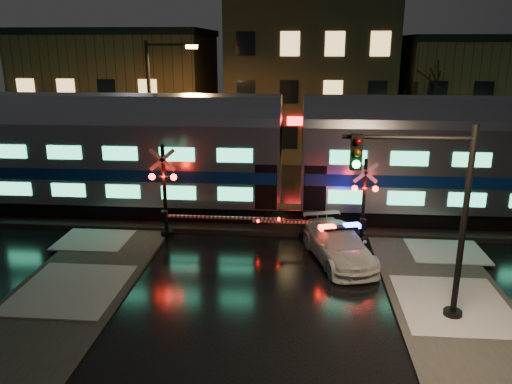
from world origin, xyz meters
TOP-DOWN VIEW (x-y plane):
  - ground at (0.00, 0.00)m, footprint 120.00×120.00m
  - ballast at (0.00, 5.00)m, footprint 90.00×4.20m
  - sidewalk_left at (-6.50, -6.00)m, footprint 4.00×20.00m
  - sidewalk_right at (6.50, -6.00)m, footprint 4.00×20.00m
  - building_left at (-13.00, 22.00)m, footprint 14.00×10.00m
  - building_mid at (2.00, 22.50)m, footprint 12.00×11.00m
  - building_right at (15.00, 22.00)m, footprint 12.00×10.00m
  - train at (1.00, 5.00)m, footprint 51.00×3.12m
  - police_car at (3.00, 0.50)m, footprint 3.16×5.08m
  - crossing_signal_right at (3.77, 2.30)m, footprint 5.33×0.64m
  - crossing_signal_left at (-4.12, 2.31)m, footprint 5.98×0.66m
  - traffic_light at (5.29, -3.74)m, footprint 3.99×0.71m
  - streetlight at (-6.60, 9.00)m, footprint 2.86×0.30m

SIDE VIEW (x-z plane):
  - ground at x=0.00m, z-range 0.00..0.00m
  - sidewalk_left at x=-6.50m, z-range 0.00..0.12m
  - sidewalk_right at x=6.50m, z-range 0.00..0.12m
  - ballast at x=0.00m, z-range 0.00..0.24m
  - police_car at x=3.00m, z-range -0.07..1.46m
  - crossing_signal_right at x=3.77m, z-range -0.33..3.44m
  - crossing_signal_left at x=-4.12m, z-range -0.36..3.87m
  - traffic_light at x=5.29m, z-range 0.20..6.37m
  - train at x=1.00m, z-range 0.42..6.35m
  - building_right at x=15.00m, z-range 0.00..8.50m
  - building_left at x=-13.00m, z-range 0.00..9.00m
  - streetlight at x=-6.60m, z-range 0.65..9.20m
  - building_mid at x=2.00m, z-range 0.00..11.50m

